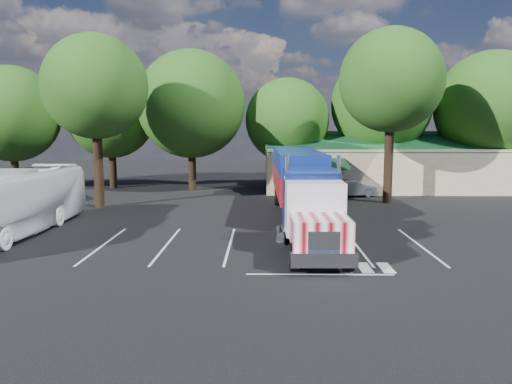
{
  "coord_description": "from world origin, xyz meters",
  "views": [
    {
      "loc": [
        1.67,
        -30.61,
        5.92
      ],
      "look_at": [
        1.25,
        -0.48,
        2.0
      ],
      "focal_mm": 35.0,
      "sensor_mm": 36.0,
      "label": 1
    }
  ],
  "objects_px": {
    "bicycle": "(312,198)",
    "tour_bus": "(12,202)",
    "semi_truck": "(300,180)",
    "silver_sedan": "(351,188)",
    "woman": "(319,230)"
  },
  "relations": [
    {
      "from": "woman",
      "to": "tour_bus",
      "type": "distance_m",
      "value": 16.77
    },
    {
      "from": "bicycle",
      "to": "tour_bus",
      "type": "bearing_deg",
      "value": -136.31
    },
    {
      "from": "tour_bus",
      "to": "silver_sedan",
      "type": "bearing_deg",
      "value": 37.53
    },
    {
      "from": "woman",
      "to": "bicycle",
      "type": "relative_size",
      "value": 0.9
    },
    {
      "from": "bicycle",
      "to": "tour_bus",
      "type": "distance_m",
      "value": 21.2
    },
    {
      "from": "semi_truck",
      "to": "tour_bus",
      "type": "distance_m",
      "value": 16.66
    },
    {
      "from": "tour_bus",
      "to": "woman",
      "type": "bearing_deg",
      "value": -6.32
    },
    {
      "from": "woman",
      "to": "silver_sedan",
      "type": "xyz_separation_m",
      "value": [
        4.71,
        17.79,
        -0.05
      ]
    },
    {
      "from": "semi_truck",
      "to": "bicycle",
      "type": "height_order",
      "value": "semi_truck"
    },
    {
      "from": "semi_truck",
      "to": "bicycle",
      "type": "bearing_deg",
      "value": 77.91
    },
    {
      "from": "semi_truck",
      "to": "silver_sedan",
      "type": "height_order",
      "value": "semi_truck"
    },
    {
      "from": "woman",
      "to": "silver_sedan",
      "type": "height_order",
      "value": "woman"
    },
    {
      "from": "semi_truck",
      "to": "tour_bus",
      "type": "xyz_separation_m",
      "value": [
        -16.07,
        -4.32,
        -0.76
      ]
    },
    {
      "from": "silver_sedan",
      "to": "tour_bus",
      "type": "bearing_deg",
      "value": 108.55
    },
    {
      "from": "woman",
      "to": "tour_bus",
      "type": "height_order",
      "value": "tour_bus"
    }
  ]
}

